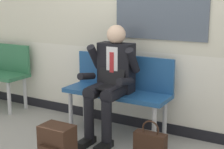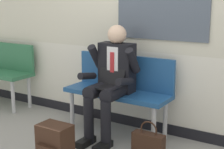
# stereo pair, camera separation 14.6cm
# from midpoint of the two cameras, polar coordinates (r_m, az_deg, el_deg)

# --- Properties ---
(ground_plane) EXTENTS (18.00, 18.00, 0.00)m
(ground_plane) POSITION_cam_midpoint_polar(r_m,az_deg,el_deg) (3.66, 0.24, -12.24)
(ground_plane) COLOR gray
(station_wall) EXTENTS (6.08, 0.16, 3.06)m
(station_wall) POSITION_cam_midpoint_polar(r_m,az_deg,el_deg) (3.98, 6.22, 12.29)
(station_wall) COLOR beige
(station_wall) RESTS_ON ground
(bench_with_person) EXTENTS (1.24, 0.42, 0.90)m
(bench_with_person) POSITION_cam_midpoint_polar(r_m,az_deg,el_deg) (3.92, 2.43, -2.05)
(bench_with_person) COLOR navy
(bench_with_person) RESTS_ON ground
(bench_empty) EXTENTS (1.12, 0.42, 0.90)m
(bench_empty) POSITION_cam_midpoint_polar(r_m,az_deg,el_deg) (5.22, -17.45, 1.09)
(bench_empty) COLOR #2D6B47
(bench_empty) RESTS_ON ground
(person_seated) EXTENTS (0.57, 0.70, 1.26)m
(person_seated) POSITION_cam_midpoint_polar(r_m,az_deg,el_deg) (3.72, 0.93, -0.74)
(person_seated) COLOR black
(person_seated) RESTS_ON ground
(backpack) EXTENTS (0.31, 0.25, 0.41)m
(backpack) POSITION_cam_midpoint_polar(r_m,az_deg,el_deg) (3.26, -8.32, -11.83)
(backpack) COLOR #331E14
(backpack) RESTS_ON ground
(handbag) EXTENTS (0.32, 0.11, 0.40)m
(handbag) POSITION_cam_midpoint_polar(r_m,az_deg,el_deg) (3.39, 7.37, -11.83)
(handbag) COLOR #331E14
(handbag) RESTS_ON ground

